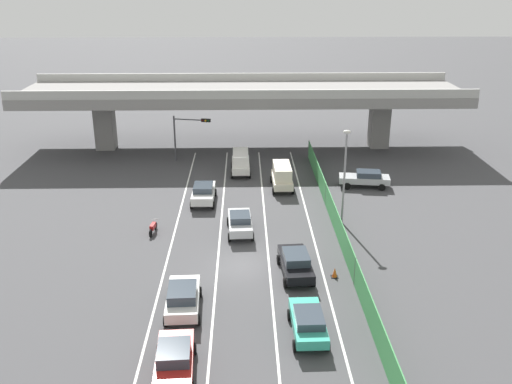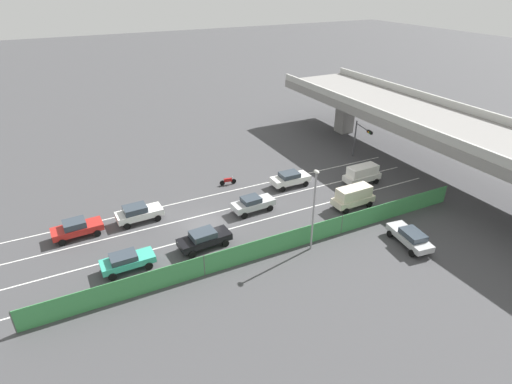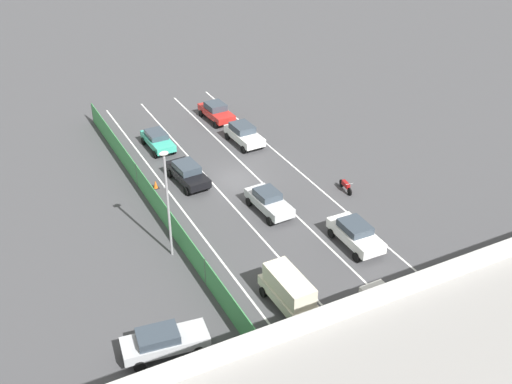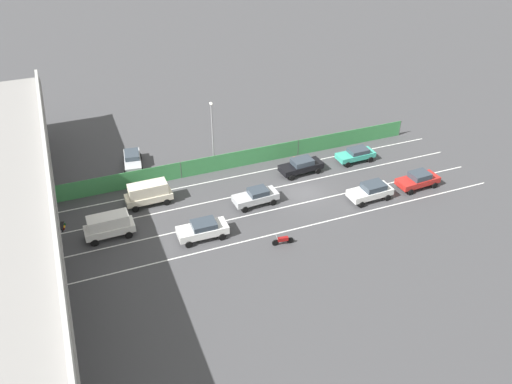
{
  "view_description": "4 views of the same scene",
  "coord_description": "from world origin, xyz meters",
  "px_view_note": "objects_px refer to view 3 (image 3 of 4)",
  "views": [
    {
      "loc": [
        0.11,
        -34.03,
        18.45
      ],
      "look_at": [
        1.03,
        7.56,
        2.47
      ],
      "focal_mm": 39.8,
      "sensor_mm": 36.0,
      "label": 1
    },
    {
      "loc": [
        32.1,
        -10.55,
        21.35
      ],
      "look_at": [
        -0.87,
        5.98,
        1.73
      ],
      "focal_mm": 28.85,
      "sensor_mm": 36.0,
      "label": 2
    },
    {
      "loc": [
        17.99,
        38.92,
        24.64
      ],
      "look_at": [
        1.12,
        5.94,
        2.37
      ],
      "focal_mm": 43.92,
      "sensor_mm": 36.0,
      "label": 3
    },
    {
      "loc": [
        -39.31,
        20.61,
        28.98
      ],
      "look_at": [
        -0.97,
        5.6,
        1.9
      ],
      "focal_mm": 36.89,
      "sensor_mm": 36.0,
      "label": 4
    }
  ],
  "objects_px": {
    "car_sedan_black": "(188,173)",
    "car_sedan_red": "(216,111)",
    "car_van_cream": "(289,290)",
    "car_hatchback_white": "(244,134)",
    "car_taxi_teal": "(158,140)",
    "parked_wagon_silver": "(163,341)",
    "car_sedan_silver": "(269,201)",
    "street_lamp": "(167,195)",
    "motorcycle": "(346,186)",
    "car_van_white": "(388,315)",
    "car_sedan_white": "(355,233)",
    "traffic_cone": "(156,185)"
  },
  "relations": [
    {
      "from": "car_taxi_teal",
      "to": "car_sedan_white",
      "type": "distance_m",
      "value": 20.7
    },
    {
      "from": "car_van_cream",
      "to": "street_lamp",
      "type": "height_order",
      "value": "street_lamp"
    },
    {
      "from": "street_lamp",
      "to": "traffic_cone",
      "type": "height_order",
      "value": "street_lamp"
    },
    {
      "from": "car_sedan_silver",
      "to": "car_sedan_white",
      "type": "relative_size",
      "value": 0.99
    },
    {
      "from": "car_taxi_teal",
      "to": "car_van_white",
      "type": "distance_m",
      "value": 27.38
    },
    {
      "from": "car_sedan_red",
      "to": "parked_wagon_silver",
      "type": "xyz_separation_m",
      "value": [
        14.68,
        26.14,
        -0.03
      ]
    },
    {
      "from": "car_taxi_teal",
      "to": "motorcycle",
      "type": "distance_m",
      "value": 16.89
    },
    {
      "from": "car_sedan_black",
      "to": "street_lamp",
      "type": "height_order",
      "value": "street_lamp"
    },
    {
      "from": "car_van_white",
      "to": "street_lamp",
      "type": "bearing_deg",
      "value": -56.53
    },
    {
      "from": "motorcycle",
      "to": "traffic_cone",
      "type": "distance_m",
      "value": 14.61
    },
    {
      "from": "car_sedan_black",
      "to": "street_lamp",
      "type": "relative_size",
      "value": 0.63
    },
    {
      "from": "car_sedan_red",
      "to": "motorcycle",
      "type": "distance_m",
      "value": 16.82
    },
    {
      "from": "car_van_white",
      "to": "motorcycle",
      "type": "xyz_separation_m",
      "value": [
        -6.63,
        -13.79,
        -0.78
      ]
    },
    {
      "from": "car_taxi_teal",
      "to": "motorcycle",
      "type": "height_order",
      "value": "car_taxi_teal"
    },
    {
      "from": "car_van_cream",
      "to": "car_hatchback_white",
      "type": "distance_m",
      "value": 21.56
    },
    {
      "from": "motorcycle",
      "to": "street_lamp",
      "type": "relative_size",
      "value": 0.26
    },
    {
      "from": "motorcycle",
      "to": "car_hatchback_white",
      "type": "bearing_deg",
      "value": -72.81
    },
    {
      "from": "car_van_white",
      "to": "traffic_cone",
      "type": "bearing_deg",
      "value": -73.45
    },
    {
      "from": "car_hatchback_white",
      "to": "parked_wagon_silver",
      "type": "xyz_separation_m",
      "value": [
        14.81,
        20.52,
        -0.06
      ]
    },
    {
      "from": "car_sedan_silver",
      "to": "car_hatchback_white",
      "type": "relative_size",
      "value": 1.0
    },
    {
      "from": "car_hatchback_white",
      "to": "car_taxi_teal",
      "type": "relative_size",
      "value": 1.04
    },
    {
      "from": "car_sedan_silver",
      "to": "car_sedan_red",
      "type": "distance_m",
      "value": 16.66
    },
    {
      "from": "car_taxi_teal",
      "to": "car_sedan_black",
      "type": "bearing_deg",
      "value": 90.84
    },
    {
      "from": "car_sedan_red",
      "to": "street_lamp",
      "type": "relative_size",
      "value": 0.59
    },
    {
      "from": "car_taxi_teal",
      "to": "car_sedan_red",
      "type": "relative_size",
      "value": 0.95
    },
    {
      "from": "car_van_white",
      "to": "car_sedan_red",
      "type": "relative_size",
      "value": 0.96
    },
    {
      "from": "car_van_white",
      "to": "car_hatchback_white",
      "type": "bearing_deg",
      "value": -97.59
    },
    {
      "from": "car_taxi_teal",
      "to": "street_lamp",
      "type": "distance_m",
      "value": 15.97
    },
    {
      "from": "car_taxi_teal",
      "to": "car_sedan_red",
      "type": "bearing_deg",
      "value": -155.58
    },
    {
      "from": "car_taxi_teal",
      "to": "parked_wagon_silver",
      "type": "bearing_deg",
      "value": 71.31
    },
    {
      "from": "car_van_white",
      "to": "car_sedan_black",
      "type": "bearing_deg",
      "value": -79.87
    },
    {
      "from": "car_sedan_red",
      "to": "car_sedan_black",
      "type": "bearing_deg",
      "value": 55.28
    },
    {
      "from": "car_taxi_teal",
      "to": "car_van_white",
      "type": "bearing_deg",
      "value": 97.87
    },
    {
      "from": "car_van_cream",
      "to": "car_taxi_teal",
      "type": "xyz_separation_m",
      "value": [
        -0.06,
        -22.84,
        -0.41
      ]
    },
    {
      "from": "car_van_white",
      "to": "traffic_cone",
      "type": "relative_size",
      "value": 6.56
    },
    {
      "from": "car_hatchback_white",
      "to": "car_sedan_black",
      "type": "distance_m",
      "value": 8.1
    },
    {
      "from": "car_sedan_silver",
      "to": "parked_wagon_silver",
      "type": "height_order",
      "value": "car_sedan_silver"
    },
    {
      "from": "car_sedan_silver",
      "to": "car_taxi_teal",
      "type": "height_order",
      "value": "car_sedan_silver"
    },
    {
      "from": "car_sedan_white",
      "to": "motorcycle",
      "type": "xyz_separation_m",
      "value": [
        -3.45,
        -6.18,
        -0.47
      ]
    },
    {
      "from": "car_sedan_white",
      "to": "car_sedan_black",
      "type": "bearing_deg",
      "value": -61.96
    },
    {
      "from": "car_sedan_silver",
      "to": "car_sedan_black",
      "type": "xyz_separation_m",
      "value": [
        3.66,
        -6.56,
        0.01
      ]
    },
    {
      "from": "car_sedan_red",
      "to": "car_van_white",
      "type": "bearing_deg",
      "value": 84.07
    },
    {
      "from": "car_sedan_silver",
      "to": "car_taxi_teal",
      "type": "distance_m",
      "value": 13.76
    },
    {
      "from": "car_sedan_red",
      "to": "traffic_cone",
      "type": "xyz_separation_m",
      "value": [
        9.33,
        9.44,
        -0.59
      ]
    },
    {
      "from": "car_van_white",
      "to": "parked_wagon_silver",
      "type": "bearing_deg",
      "value": -19.6
    },
    {
      "from": "car_sedan_black",
      "to": "car_sedan_red",
      "type": "relative_size",
      "value": 1.06
    },
    {
      "from": "street_lamp",
      "to": "car_van_white",
      "type": "bearing_deg",
      "value": 123.47
    },
    {
      "from": "car_hatchback_white",
      "to": "car_sedan_white",
      "type": "distance_m",
      "value": 17.02
    },
    {
      "from": "car_taxi_teal",
      "to": "car_sedan_white",
      "type": "xyz_separation_m",
      "value": [
        -6.93,
        19.5,
        0.08
      ]
    },
    {
      "from": "car_sedan_silver",
      "to": "parked_wagon_silver",
      "type": "bearing_deg",
      "value": 40.25
    }
  ]
}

